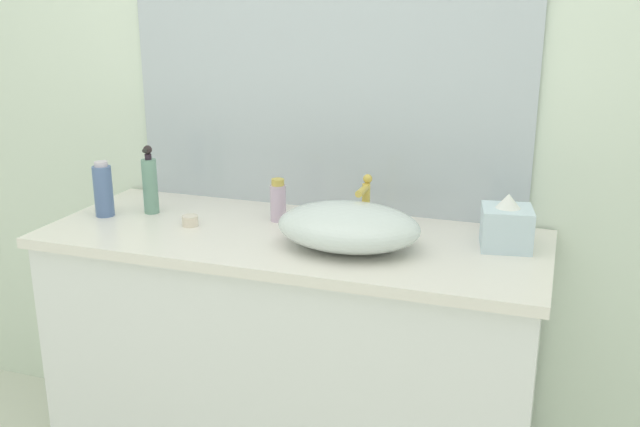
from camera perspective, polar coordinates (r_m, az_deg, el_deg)
name	(u,v)px	position (r m, az deg, el deg)	size (l,w,h in m)	color
bathroom_wall_rear	(331,84)	(2.37, 0.85, 10.25)	(6.00, 0.06, 2.60)	silver
vanity_counter	(293,367)	(2.33, -2.15, -12.07)	(1.50, 0.60, 0.89)	white
wall_mirror_panel	(324,69)	(2.33, 0.30, 11.37)	(1.33, 0.01, 0.91)	#B2BCC6
sink_basin	(348,227)	(2.02, 2.27, -1.04)	(0.41, 0.30, 0.12)	silver
faucet	(365,198)	(2.16, 3.61, 1.22)	(0.03, 0.11, 0.17)	gold
soap_dispenser	(150,184)	(2.39, -13.34, 2.31)	(0.05, 0.05, 0.22)	gray
lotion_bottle	(278,201)	(2.26, -3.34, 1.00)	(0.05, 0.05, 0.14)	#C8ADCA
perfume_bottle	(103,190)	(2.40, -16.82, 1.79)	(0.06, 0.06, 0.18)	#526C9E
tissue_box	(507,225)	(2.08, 14.58, -0.89)	(0.16, 0.16, 0.16)	silver
candle_jar	(190,221)	(2.25, -10.27, -0.56)	(0.05, 0.05, 0.03)	beige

